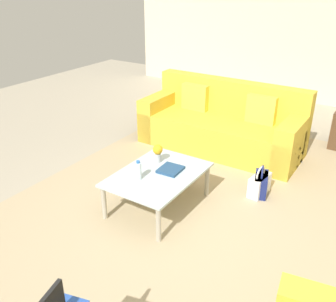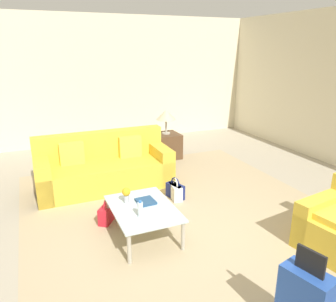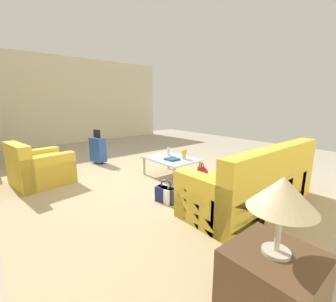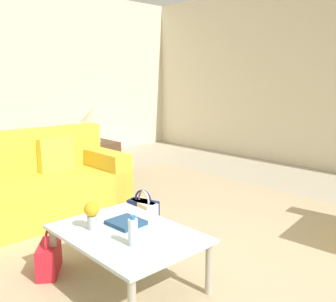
# 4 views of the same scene
# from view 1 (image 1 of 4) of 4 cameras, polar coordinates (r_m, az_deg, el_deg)

# --- Properties ---
(ground_plane) EXTENTS (12.00, 12.00, 0.00)m
(ground_plane) POSITION_cam_1_polar(r_m,az_deg,el_deg) (3.63, 1.58, -13.70)
(ground_plane) COLOR #A89E89
(wall_left) EXTENTS (0.12, 8.00, 3.10)m
(wall_left) POSITION_cam_1_polar(r_m,az_deg,el_deg) (7.65, 23.02, 18.00)
(wall_left) COLOR beige
(wall_left) RESTS_ON ground
(area_rug) EXTENTS (5.20, 4.40, 0.01)m
(area_rug) POSITION_cam_1_polar(r_m,az_deg,el_deg) (3.99, 8.66, -9.92)
(area_rug) COLOR tan
(area_rug) RESTS_ON ground
(couch) EXTENTS (0.89, 2.26, 0.93)m
(couch) POSITION_cam_1_polar(r_m,az_deg,el_deg) (5.42, 8.36, 3.78)
(couch) COLOR gold
(couch) RESTS_ON ground
(coffee_table) EXTENTS (1.07, 0.77, 0.41)m
(coffee_table) POSITION_cam_1_polar(r_m,az_deg,el_deg) (3.93, -1.54, -3.99)
(coffee_table) COLOR silver
(coffee_table) RESTS_ON ground
(water_bottle) EXTENTS (0.06, 0.06, 0.20)m
(water_bottle) POSITION_cam_1_polar(r_m,az_deg,el_deg) (3.78, -4.53, -2.99)
(water_bottle) COLOR silver
(water_bottle) RESTS_ON coffee_table
(coffee_table_book) EXTENTS (0.26, 0.24, 0.03)m
(coffee_table_book) POSITION_cam_1_polar(r_m,az_deg,el_deg) (3.95, 0.39, -2.83)
(coffee_table_book) COLOR navy
(coffee_table_book) RESTS_ON coffee_table
(flower_vase) EXTENTS (0.11, 0.11, 0.21)m
(flower_vase) POSITION_cam_1_polar(r_m,az_deg,el_deg) (4.09, -1.57, -0.11)
(flower_vase) COLOR #B2B7BC
(flower_vase) RESTS_ON coffee_table
(handbag_navy) EXTENTS (0.35, 0.23, 0.36)m
(handbag_navy) POSITION_cam_1_polar(r_m,az_deg,el_deg) (4.40, 13.97, -4.85)
(handbag_navy) COLOR navy
(handbag_navy) RESTS_ON ground
(handbag_red) EXTENTS (0.34, 0.30, 0.36)m
(handbag_red) POSITION_cam_1_polar(r_m,az_deg,el_deg) (4.61, -1.35, -2.58)
(handbag_red) COLOR red
(handbag_red) RESTS_ON ground
(handbag_white) EXTENTS (0.33, 0.17, 0.36)m
(handbag_white) POSITION_cam_1_polar(r_m,az_deg,el_deg) (4.38, 13.75, -4.96)
(handbag_white) COLOR white
(handbag_white) RESTS_ON ground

